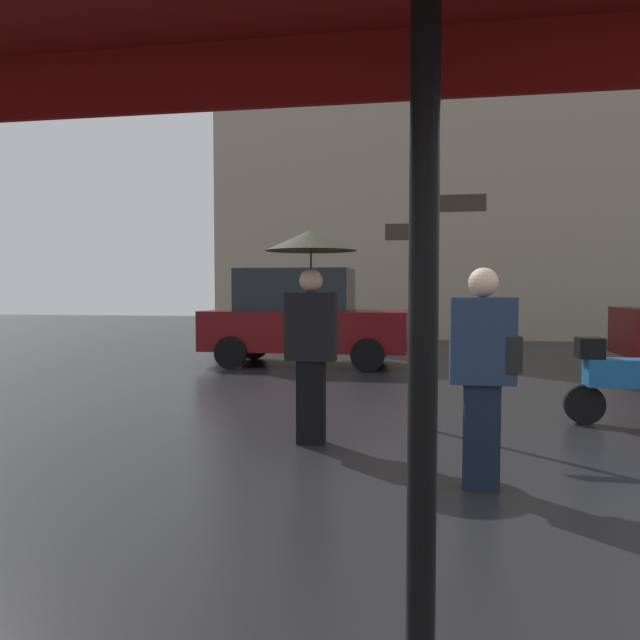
{
  "coord_description": "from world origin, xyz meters",
  "views": [
    {
      "loc": [
        -0.41,
        -2.63,
        1.57
      ],
      "look_at": [
        -1.84,
        5.8,
        1.12
      ],
      "focal_mm": 33.41,
      "sensor_mm": 36.0,
      "label": 1
    }
  ],
  "objects": [
    {
      "name": "parked_car_left",
      "position": [
        -2.81,
        9.38,
        0.99
      ],
      "size": [
        4.14,
        1.83,
        1.98
      ],
      "rotation": [
        0.0,
        0.0,
        0.12
      ],
      "color": "#590C0F",
      "rests_on": "ground"
    },
    {
      "name": "street_signpost",
      "position": [
        -0.28,
        4.02,
        1.68
      ],
      "size": [
        1.08,
        0.08,
        2.75
      ],
      "color": "black",
      "rests_on": "ground"
    },
    {
      "name": "pedestrian_with_umbrella",
      "position": [
        -1.5,
        3.25,
        1.6
      ],
      "size": [
        0.92,
        0.92,
        2.16
      ],
      "rotation": [
        0.0,
        0.0,
        3.01
      ],
      "color": "black",
      "rests_on": "ground"
    },
    {
      "name": "pedestrian_with_bag",
      "position": [
        0.08,
        2.13,
        0.98
      ],
      "size": [
        0.53,
        0.24,
        1.74
      ],
      "rotation": [
        0.0,
        0.0,
        4.84
      ],
      "color": "black",
      "rests_on": "ground"
    },
    {
      "name": "building_block",
      "position": [
        0.0,
        17.15,
        7.46
      ],
      "size": [
        14.17,
        2.28,
        14.93
      ],
      "primitive_type": "cube",
      "color": "gray",
      "rests_on": "ground"
    },
    {
      "name": "parked_scooter",
      "position": [
        1.89,
        4.65,
        0.55
      ],
      "size": [
        1.37,
        0.32,
        1.23
      ],
      "rotation": [
        0.0,
        0.0,
        0.12
      ],
      "color": "black",
      "rests_on": "ground"
    }
  ]
}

